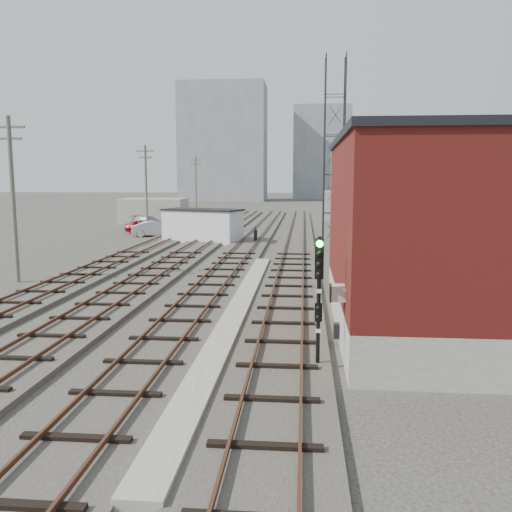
# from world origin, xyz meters

# --- Properties ---
(ground) EXTENTS (320.00, 320.00, 0.00)m
(ground) POSITION_xyz_m (0.00, 60.00, 0.00)
(ground) COLOR #282621
(ground) RESTS_ON ground
(track_right) EXTENTS (3.20, 90.00, 0.39)m
(track_right) POSITION_xyz_m (2.50, 39.00, 0.11)
(track_right) COLOR #332D28
(track_right) RESTS_ON ground
(track_mid_right) EXTENTS (3.20, 90.00, 0.39)m
(track_mid_right) POSITION_xyz_m (-1.50, 39.00, 0.11)
(track_mid_right) COLOR #332D28
(track_mid_right) RESTS_ON ground
(track_mid_left) EXTENTS (3.20, 90.00, 0.39)m
(track_mid_left) POSITION_xyz_m (-5.50, 39.00, 0.11)
(track_mid_left) COLOR #332D28
(track_mid_left) RESTS_ON ground
(track_left) EXTENTS (3.20, 90.00, 0.39)m
(track_left) POSITION_xyz_m (-9.50, 39.00, 0.11)
(track_left) COLOR #332D28
(track_left) RESTS_ON ground
(platform_curb) EXTENTS (0.90, 28.00, 0.26)m
(platform_curb) POSITION_xyz_m (0.50, 14.00, 0.13)
(platform_curb) COLOR gray
(platform_curb) RESTS_ON ground
(brick_building) EXTENTS (6.54, 12.20, 7.22)m
(brick_building) POSITION_xyz_m (7.50, 12.00, 3.63)
(brick_building) COLOR gray
(brick_building) RESTS_ON ground
(lattice_tower) EXTENTS (1.60, 1.60, 15.00)m
(lattice_tower) POSITION_xyz_m (5.50, 35.00, 7.50)
(lattice_tower) COLOR black
(lattice_tower) RESTS_ON ground
(utility_pole_left_a) EXTENTS (1.80, 0.24, 9.00)m
(utility_pole_left_a) POSITION_xyz_m (-12.50, 20.00, 4.80)
(utility_pole_left_a) COLOR #595147
(utility_pole_left_a) RESTS_ON ground
(utility_pole_left_b) EXTENTS (1.80, 0.24, 9.00)m
(utility_pole_left_b) POSITION_xyz_m (-12.50, 45.00, 4.80)
(utility_pole_left_b) COLOR #595147
(utility_pole_left_b) RESTS_ON ground
(utility_pole_left_c) EXTENTS (1.80, 0.24, 9.00)m
(utility_pole_left_c) POSITION_xyz_m (-12.50, 70.00, 4.80)
(utility_pole_left_c) COLOR #595147
(utility_pole_left_c) RESTS_ON ground
(utility_pole_right_a) EXTENTS (1.80, 0.24, 9.00)m
(utility_pole_right_a) POSITION_xyz_m (6.50, 28.00, 4.80)
(utility_pole_right_a) COLOR #595147
(utility_pole_right_a) RESTS_ON ground
(utility_pole_right_b) EXTENTS (1.80, 0.24, 9.00)m
(utility_pole_right_b) POSITION_xyz_m (6.50, 58.00, 4.80)
(utility_pole_right_b) COLOR #595147
(utility_pole_right_b) RESTS_ON ground
(apartment_left) EXTENTS (22.00, 14.00, 30.00)m
(apartment_left) POSITION_xyz_m (-18.00, 135.00, 15.00)
(apartment_left) COLOR gray
(apartment_left) RESTS_ON ground
(apartment_right) EXTENTS (16.00, 12.00, 26.00)m
(apartment_right) POSITION_xyz_m (8.00, 150.00, 13.00)
(apartment_right) COLOR gray
(apartment_right) RESTS_ON ground
(shed_left) EXTENTS (8.00, 5.00, 3.20)m
(shed_left) POSITION_xyz_m (-16.00, 60.00, 1.60)
(shed_left) COLOR gray
(shed_left) RESTS_ON ground
(shed_right) EXTENTS (6.00, 6.00, 4.00)m
(shed_right) POSITION_xyz_m (9.00, 70.00, 2.00)
(shed_right) COLOR gray
(shed_right) RESTS_ON ground
(signal_mast) EXTENTS (0.40, 0.41, 4.00)m
(signal_mast) POSITION_xyz_m (3.70, 7.50, 2.35)
(signal_mast) COLOR gray
(signal_mast) RESTS_ON ground
(switch_stand) EXTENTS (0.34, 0.34, 1.36)m
(switch_stand) POSITION_xyz_m (-1.07, 39.85, 0.64)
(switch_stand) COLOR black
(switch_stand) RESTS_ON ground
(site_trailer) EXTENTS (7.74, 5.24, 3.00)m
(site_trailer) POSITION_xyz_m (-5.90, 40.07, 1.51)
(site_trailer) COLOR silver
(site_trailer) RESTS_ON ground
(car_red) EXTENTS (4.54, 2.70, 1.45)m
(car_red) POSITION_xyz_m (-13.29, 47.00, 0.72)
(car_red) COLOR maroon
(car_red) RESTS_ON ground
(car_silver) EXTENTS (4.84, 2.51, 1.52)m
(car_silver) POSITION_xyz_m (-11.51, 44.40, 0.76)
(car_silver) COLOR #95979B
(car_silver) RESTS_ON ground
(car_grey) EXTENTS (5.10, 3.82, 1.38)m
(car_grey) POSITION_xyz_m (-15.10, 54.23, 0.69)
(car_grey) COLOR gray
(car_grey) RESTS_ON ground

